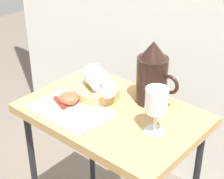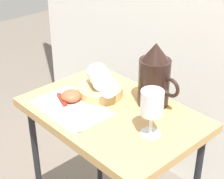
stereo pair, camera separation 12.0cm
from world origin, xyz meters
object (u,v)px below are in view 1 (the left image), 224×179
at_px(wine_glass_tipped_near, 97,78).
at_px(apple_half_left, 69,98).
at_px(pitcher, 152,78).
at_px(knife, 65,109).
at_px(basket_tray, 97,91).
at_px(wine_glass_upright, 156,103).
at_px(table, 112,129).

distance_m(wine_glass_tipped_near, apple_half_left, 0.12).
bearing_deg(pitcher, apple_half_left, -135.59).
bearing_deg(knife, basket_tray, 84.49).
xyz_separation_m(apple_half_left, knife, (0.02, -0.04, -0.01)).
bearing_deg(wine_glass_upright, wine_glass_tipped_near, 170.74).
distance_m(wine_glass_upright, wine_glass_tipped_near, 0.28).
relative_size(wine_glass_upright, apple_half_left, 2.16).
distance_m(pitcher, wine_glass_upright, 0.18).
height_order(basket_tray, knife, basket_tray).
bearing_deg(knife, wine_glass_upright, 18.27).
xyz_separation_m(table, wine_glass_tipped_near, (-0.10, 0.04, 0.15)).
height_order(wine_glass_upright, apple_half_left, wine_glass_upright).
bearing_deg(pitcher, basket_tray, -150.72).
bearing_deg(wine_glass_tipped_near, apple_half_left, -110.45).
xyz_separation_m(table, knife, (-0.12, -0.10, 0.09)).
height_order(apple_half_left, knife, apple_half_left).
bearing_deg(knife, apple_half_left, 116.43).
distance_m(table, pitcher, 0.22).
relative_size(wine_glass_tipped_near, apple_half_left, 2.28).
distance_m(table, wine_glass_tipped_near, 0.18).
height_order(wine_glass_upright, wine_glass_tipped_near, wine_glass_upright).
xyz_separation_m(basket_tray, wine_glass_tipped_near, (0.00, -0.00, 0.06)).
bearing_deg(wine_glass_upright, knife, -161.73).
bearing_deg(table, knife, -138.52).
xyz_separation_m(pitcher, wine_glass_tipped_near, (-0.16, -0.10, -0.02)).
bearing_deg(apple_half_left, basket_tray, 71.66).
height_order(table, knife, knife).
height_order(table, apple_half_left, apple_half_left).
distance_m(basket_tray, wine_glass_upright, 0.30).
height_order(pitcher, apple_half_left, pitcher).
height_order(pitcher, wine_glass_tipped_near, pitcher).
height_order(wine_glass_upright, knife, wine_glass_upright).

